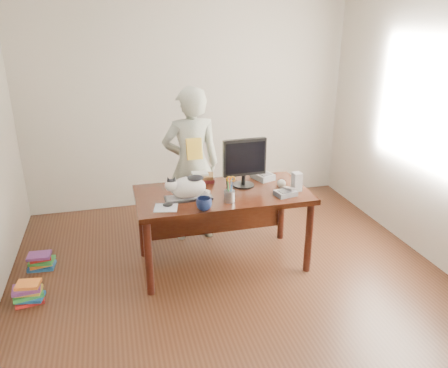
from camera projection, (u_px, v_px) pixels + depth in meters
room at (242, 148)px, 3.29m from camera, size 4.50×4.50×4.50m
desk at (221, 203)px, 4.17m from camera, size 1.60×0.80×0.75m
keyboard at (189, 198)px, 3.89m from camera, size 0.42×0.16×0.03m
cat at (187, 187)px, 3.85m from camera, size 0.41×0.21×0.23m
monitor at (244, 160)px, 4.09m from camera, size 0.42×0.21×0.47m
pen_cup at (229, 195)px, 3.82m from camera, size 0.11×0.11×0.24m
mousepad at (166, 208)px, 3.72m from camera, size 0.23×0.22×0.00m
mouse at (168, 204)px, 3.73m from camera, size 0.10×0.07×0.04m
coffee_mug at (204, 204)px, 3.66m from camera, size 0.19×0.19×0.11m
phone at (286, 193)px, 3.97m from camera, size 0.21×0.18×0.08m
speaker at (297, 182)px, 4.06m from camera, size 0.08×0.09×0.17m
baseball at (282, 184)px, 4.14m from camera, size 0.08×0.08×0.08m
book_stack at (201, 178)px, 4.30m from camera, size 0.26×0.21×0.09m
calculator at (263, 176)px, 4.37m from camera, size 0.22×0.26×0.07m
person at (192, 165)px, 4.55m from camera, size 0.60×0.40×1.65m
held_book at (194, 149)px, 4.32m from camera, size 0.16×0.09×0.22m
book_pile_a at (29, 293)px, 3.69m from camera, size 0.27×0.22×0.18m
book_pile_b at (41, 261)px, 4.20m from camera, size 0.26×0.20×0.15m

